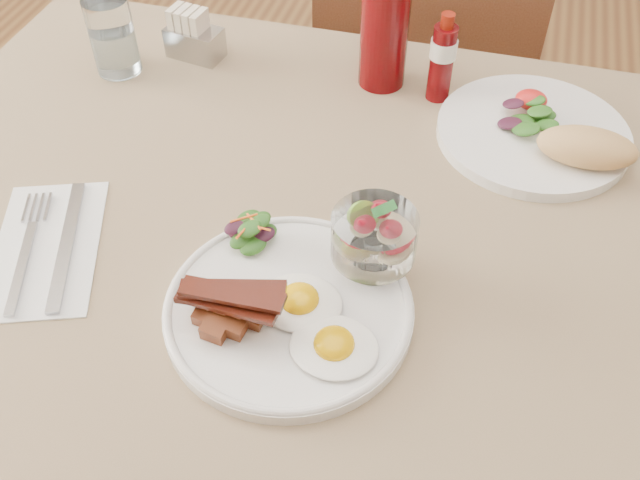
{
  "coord_description": "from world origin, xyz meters",
  "views": [
    {
      "loc": [
        0.12,
        -0.63,
        1.39
      ],
      "look_at": [
        -0.02,
        -0.1,
        0.82
      ],
      "focal_mm": 40.0,
      "sensor_mm": 36.0,
      "label": 1
    }
  ],
  "objects_px": {
    "chair_far": "(424,83)",
    "ketchup_bottle": "(385,24)",
    "main_plate": "(289,310)",
    "hot_sauce_bottle": "(442,59)",
    "fruit_cup": "(374,236)",
    "sugar_caddy": "(193,37)",
    "table": "(355,267)",
    "second_plate": "(545,135)",
    "water_glass": "(113,40)"
  },
  "relations": [
    {
      "from": "sugar_caddy",
      "to": "water_glass",
      "type": "bearing_deg",
      "value": -135.96
    },
    {
      "from": "chair_far",
      "to": "main_plate",
      "type": "xyz_separation_m",
      "value": [
        -0.04,
        -0.83,
        0.24
      ]
    },
    {
      "from": "table",
      "to": "hot_sauce_bottle",
      "type": "height_order",
      "value": "hot_sauce_bottle"
    },
    {
      "from": "main_plate",
      "to": "water_glass",
      "type": "bearing_deg",
      "value": 135.3
    },
    {
      "from": "second_plate",
      "to": "sugar_caddy",
      "type": "xyz_separation_m",
      "value": [
        -0.56,
        0.09,
        0.02
      ]
    },
    {
      "from": "chair_far",
      "to": "fruit_cup",
      "type": "relative_size",
      "value": 9.5
    },
    {
      "from": "hot_sauce_bottle",
      "to": "water_glass",
      "type": "relative_size",
      "value": 1.15
    },
    {
      "from": "second_plate",
      "to": "table",
      "type": "bearing_deg",
      "value": -135.22
    },
    {
      "from": "table",
      "to": "water_glass",
      "type": "distance_m",
      "value": 0.52
    },
    {
      "from": "table",
      "to": "ketchup_bottle",
      "type": "xyz_separation_m",
      "value": [
        -0.04,
        0.31,
        0.19
      ]
    },
    {
      "from": "second_plate",
      "to": "water_glass",
      "type": "xyz_separation_m",
      "value": [
        -0.66,
        0.02,
        0.03
      ]
    },
    {
      "from": "ketchup_bottle",
      "to": "water_glass",
      "type": "relative_size",
      "value": 1.77
    },
    {
      "from": "table",
      "to": "second_plate",
      "type": "distance_m",
      "value": 0.33
    },
    {
      "from": "chair_far",
      "to": "sugar_caddy",
      "type": "relative_size",
      "value": 9.77
    },
    {
      "from": "sugar_caddy",
      "to": "table",
      "type": "bearing_deg",
      "value": -31.89
    },
    {
      "from": "fruit_cup",
      "to": "sugar_caddy",
      "type": "bearing_deg",
      "value": 134.09
    },
    {
      "from": "second_plate",
      "to": "ketchup_bottle",
      "type": "height_order",
      "value": "ketchup_bottle"
    },
    {
      "from": "table",
      "to": "chair_far",
      "type": "bearing_deg",
      "value": 90.0
    },
    {
      "from": "second_plate",
      "to": "sugar_caddy",
      "type": "relative_size",
      "value": 2.9
    },
    {
      "from": "main_plate",
      "to": "water_glass",
      "type": "height_order",
      "value": "water_glass"
    },
    {
      "from": "ketchup_bottle",
      "to": "hot_sauce_bottle",
      "type": "relative_size",
      "value": 1.53
    },
    {
      "from": "ketchup_bottle",
      "to": "hot_sauce_bottle",
      "type": "bearing_deg",
      "value": -11.21
    },
    {
      "from": "table",
      "to": "hot_sauce_bottle",
      "type": "xyz_separation_m",
      "value": [
        0.06,
        0.29,
        0.16
      ]
    },
    {
      "from": "fruit_cup",
      "to": "water_glass",
      "type": "xyz_separation_m",
      "value": [
        -0.48,
        0.32,
        -0.02
      ]
    },
    {
      "from": "ketchup_bottle",
      "to": "water_glass",
      "type": "height_order",
      "value": "ketchup_bottle"
    },
    {
      "from": "main_plate",
      "to": "hot_sauce_bottle",
      "type": "height_order",
      "value": "hot_sauce_bottle"
    },
    {
      "from": "water_glass",
      "to": "sugar_caddy",
      "type": "bearing_deg",
      "value": 34.4
    },
    {
      "from": "main_plate",
      "to": "water_glass",
      "type": "relative_size",
      "value": 2.33
    },
    {
      "from": "chair_far",
      "to": "table",
      "type": "bearing_deg",
      "value": -90.0
    },
    {
      "from": "main_plate",
      "to": "hot_sauce_bottle",
      "type": "bearing_deg",
      "value": 78.01
    },
    {
      "from": "second_plate",
      "to": "fruit_cup",
      "type": "bearing_deg",
      "value": -120.95
    },
    {
      "from": "table",
      "to": "fruit_cup",
      "type": "xyz_separation_m",
      "value": [
        0.04,
        -0.09,
        0.16
      ]
    },
    {
      "from": "main_plate",
      "to": "sugar_caddy",
      "type": "height_order",
      "value": "sugar_caddy"
    },
    {
      "from": "ketchup_bottle",
      "to": "chair_far",
      "type": "bearing_deg",
      "value": 84.27
    },
    {
      "from": "fruit_cup",
      "to": "sugar_caddy",
      "type": "relative_size",
      "value": 1.03
    },
    {
      "from": "chair_far",
      "to": "second_plate",
      "type": "height_order",
      "value": "chair_far"
    },
    {
      "from": "fruit_cup",
      "to": "second_plate",
      "type": "bearing_deg",
      "value": 59.05
    },
    {
      "from": "main_plate",
      "to": "hot_sauce_bottle",
      "type": "relative_size",
      "value": 2.02
    },
    {
      "from": "second_plate",
      "to": "ketchup_bottle",
      "type": "xyz_separation_m",
      "value": [
        -0.25,
        0.09,
        0.08
      ]
    },
    {
      "from": "second_plate",
      "to": "hot_sauce_bottle",
      "type": "distance_m",
      "value": 0.19
    },
    {
      "from": "second_plate",
      "to": "sugar_caddy",
      "type": "bearing_deg",
      "value": 171.12
    },
    {
      "from": "hot_sauce_bottle",
      "to": "sugar_caddy",
      "type": "xyz_separation_m",
      "value": [
        -0.4,
        0.01,
        -0.03
      ]
    },
    {
      "from": "chair_far",
      "to": "hot_sauce_bottle",
      "type": "height_order",
      "value": "chair_far"
    },
    {
      "from": "table",
      "to": "main_plate",
      "type": "xyz_separation_m",
      "value": [
        -0.04,
        -0.16,
        0.1
      ]
    },
    {
      "from": "table",
      "to": "chair_far",
      "type": "height_order",
      "value": "chair_far"
    },
    {
      "from": "table",
      "to": "water_glass",
      "type": "height_order",
      "value": "water_glass"
    },
    {
      "from": "main_plate",
      "to": "fruit_cup",
      "type": "height_order",
      "value": "fruit_cup"
    },
    {
      "from": "table",
      "to": "sugar_caddy",
      "type": "relative_size",
      "value": 13.98
    },
    {
      "from": "chair_far",
      "to": "ketchup_bottle",
      "type": "bearing_deg",
      "value": -95.73
    },
    {
      "from": "table",
      "to": "sugar_caddy",
      "type": "xyz_separation_m",
      "value": [
        -0.34,
        0.31,
        0.12
      ]
    }
  ]
}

